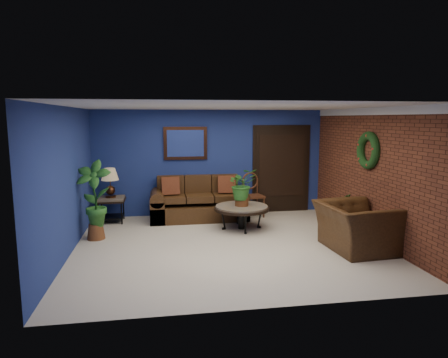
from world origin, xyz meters
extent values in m
plane|color=beige|center=(0.00, 0.00, 0.00)|extent=(5.50, 5.50, 0.00)
cube|color=navy|center=(0.00, 2.50, 1.25)|extent=(5.50, 0.04, 2.50)
cube|color=navy|center=(-2.75, 0.00, 1.25)|extent=(0.04, 5.00, 2.50)
cube|color=brown|center=(2.75, 0.00, 1.25)|extent=(0.04, 5.00, 2.50)
cube|color=white|center=(0.00, 0.00, 2.50)|extent=(5.50, 5.00, 0.02)
cube|color=white|center=(2.72, 0.00, 2.43)|extent=(0.03, 5.00, 0.14)
cube|color=#3F2012|center=(-0.60, 2.46, 1.72)|extent=(1.02, 0.06, 0.77)
cube|color=black|center=(1.75, 2.47, 1.05)|extent=(1.44, 0.06, 2.18)
torus|color=black|center=(2.69, 0.05, 1.70)|extent=(0.16, 0.72, 0.72)
cube|color=#462914|center=(-0.34, 2.00, 0.18)|extent=(2.20, 0.95, 0.36)
cube|color=#462914|center=(-0.34, 2.35, 0.51)|extent=(1.88, 0.26, 0.90)
cube|color=#462914|center=(-0.97, 1.94, 0.52)|extent=(0.61, 0.65, 0.14)
cube|color=#462914|center=(-0.34, 1.94, 0.52)|extent=(0.61, 0.65, 0.14)
cube|color=#462914|center=(0.29, 1.94, 0.52)|extent=(0.61, 0.65, 0.14)
cube|color=#462914|center=(-1.28, 2.00, 0.25)|extent=(0.32, 0.95, 0.50)
cube|color=#462914|center=(0.60, 2.00, 0.25)|extent=(0.32, 0.95, 0.50)
cube|color=brown|center=(-0.98, 1.98, 0.79)|extent=(0.40, 0.12, 0.40)
cube|color=brown|center=(0.30, 1.98, 0.79)|extent=(0.40, 0.12, 0.40)
cylinder|color=#59554E|center=(0.46, 1.04, 0.47)|extent=(1.09, 1.09, 0.05)
cylinder|color=black|center=(0.46, 1.04, 0.44)|extent=(1.15, 1.15, 0.05)
cylinder|color=black|center=(0.46, 1.04, 0.22)|extent=(0.14, 0.14, 0.45)
cube|color=#59554E|center=(-2.30, 2.05, 0.54)|extent=(0.58, 0.58, 0.05)
cube|color=black|center=(-2.30, 2.05, 0.50)|extent=(0.61, 0.61, 0.04)
cube|color=black|center=(-2.30, 2.05, 0.12)|extent=(0.52, 0.52, 0.03)
cylinder|color=black|center=(-2.54, 1.81, 0.27)|extent=(0.03, 0.03, 0.54)
cylinder|color=black|center=(-2.06, 1.81, 0.27)|extent=(0.03, 0.03, 0.54)
cylinder|color=black|center=(-2.54, 2.29, 0.27)|extent=(0.03, 0.03, 0.54)
cylinder|color=black|center=(-2.06, 2.29, 0.27)|extent=(0.03, 0.03, 0.54)
cylinder|color=#3F2012|center=(-2.30, 2.05, 0.58)|extent=(0.23, 0.23, 0.05)
sphere|color=#3F2012|center=(-2.30, 2.05, 0.70)|extent=(0.21, 0.21, 0.21)
cylinder|color=#3F2012|center=(-2.30, 2.05, 0.87)|extent=(0.02, 0.02, 0.27)
cone|color=#937D59|center=(-2.30, 2.05, 1.06)|extent=(0.38, 0.38, 0.27)
cube|color=#5C2F1A|center=(0.95, 2.05, 0.48)|extent=(0.51, 0.51, 0.04)
torus|color=#5C2F1A|center=(0.92, 2.24, 0.82)|extent=(0.41, 0.12, 0.41)
cylinder|color=#5C2F1A|center=(0.80, 1.83, 0.23)|extent=(0.04, 0.04, 0.46)
cylinder|color=#5C2F1A|center=(1.17, 1.90, 0.23)|extent=(0.04, 0.04, 0.46)
cylinder|color=#5C2F1A|center=(0.74, 2.20, 0.23)|extent=(0.04, 0.04, 0.46)
cylinder|color=#5C2F1A|center=(1.10, 2.27, 0.23)|extent=(0.04, 0.04, 0.46)
imported|color=#462914|center=(2.15, -0.61, 0.41)|extent=(1.19, 1.34, 0.82)
cylinder|color=#5F2F17|center=(0.46, 1.04, 0.59)|extent=(0.28, 0.28, 0.18)
imported|color=#1C591B|center=(0.46, 1.04, 0.95)|extent=(0.68, 0.62, 0.65)
cylinder|color=#5F2F17|center=(2.35, 0.35, 0.10)|extent=(0.26, 0.26, 0.20)
imported|color=#1C591B|center=(2.35, 0.35, 0.49)|extent=(0.38, 0.31, 0.68)
cylinder|color=brown|center=(-2.45, 0.79, 0.15)|extent=(0.34, 0.34, 0.30)
imported|color=#1C591B|center=(-2.45, 0.79, 0.89)|extent=(0.78, 0.63, 1.27)
camera|label=1|loc=(-1.21, -6.94, 2.30)|focal=32.00mm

